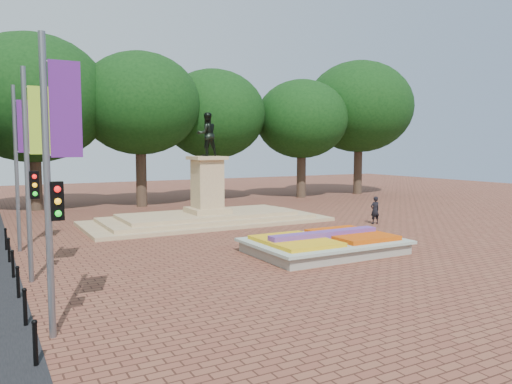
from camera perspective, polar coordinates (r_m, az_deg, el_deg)
ground at (r=22.40m, az=2.64°, el=-6.25°), size 90.00×90.00×0.00m
flower_bed at (r=21.27m, az=7.86°, el=-5.88°), size 6.30×4.30×0.91m
monument at (r=29.29m, az=-5.57°, el=-1.82°), size 14.00×6.00×6.40m
tree_row_back at (r=39.29m, az=-8.34°, el=8.39°), size 44.80×8.80×10.43m
banner_poles at (r=17.46m, az=-24.24°, el=2.87°), size 0.88×11.17×7.00m
bollard_row at (r=17.66m, az=-25.81°, el=-8.15°), size 0.12×13.12×0.98m
pedestrian at (r=29.59m, az=13.44°, el=-2.03°), size 0.61×0.43×1.59m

